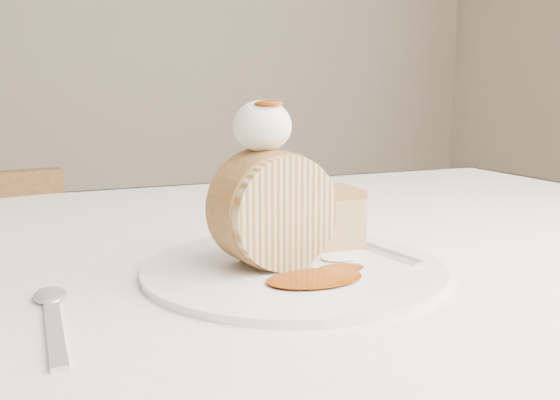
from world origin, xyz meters
name	(u,v)px	position (x,y,z in m)	size (l,w,h in m)	color
table	(249,314)	(0.00, 0.20, 0.66)	(1.40, 0.90, 0.75)	white
plate	(294,269)	(0.00, 0.07, 0.75)	(0.29, 0.29, 0.01)	white
roulade_slice	(273,210)	(-0.02, 0.07, 0.81)	(0.11, 0.11, 0.06)	#CEBA8F
cake_chunk	(327,221)	(0.06, 0.12, 0.78)	(0.06, 0.06, 0.05)	#B37A43
whipped_cream	(262,126)	(-0.03, 0.09, 0.89)	(0.06, 0.06, 0.05)	white
caramel_drizzle	(269,96)	(-0.02, 0.08, 0.92)	(0.03, 0.02, 0.01)	#7D3105
caramel_pool	(315,278)	(-0.01, 0.01, 0.76)	(0.09, 0.06, 0.00)	#7D3105
fork	(378,250)	(0.10, 0.08, 0.76)	(0.02, 0.17, 0.00)	silver
spoon	(55,333)	(-0.23, -0.01, 0.75)	(0.02, 0.16, 0.00)	silver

